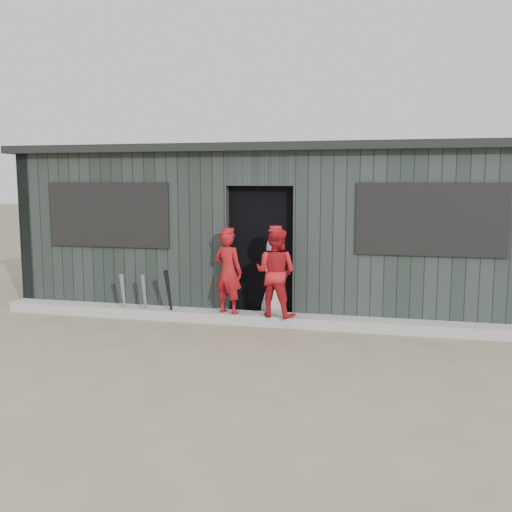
% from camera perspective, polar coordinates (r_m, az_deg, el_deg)
% --- Properties ---
extents(ground, '(80.00, 80.00, 0.00)m').
position_cam_1_polar(ground, '(6.70, -3.61, -10.49)').
color(ground, '#766752').
rests_on(ground, ground).
extents(curb, '(8.00, 0.36, 0.15)m').
position_cam_1_polar(curb, '(8.37, 0.03, -6.27)').
color(curb, '#9C9C97').
rests_on(curb, ground).
extents(bat_left, '(0.14, 0.29, 0.70)m').
position_cam_1_polar(bat_left, '(8.86, -13.11, -3.89)').
color(bat_left, '#97979F').
rests_on(bat_left, ground).
extents(bat_mid, '(0.09, 0.16, 0.69)m').
position_cam_1_polar(bat_mid, '(8.72, -11.06, -4.04)').
color(bat_mid, gray).
rests_on(bat_mid, ground).
extents(bat_right, '(0.08, 0.29, 0.78)m').
position_cam_1_polar(bat_right, '(8.55, -8.68, -3.91)').
color(bat_right, black).
rests_on(bat_right, ground).
extents(player_red_left, '(0.51, 0.41, 1.22)m').
position_cam_1_polar(player_red_left, '(8.29, -2.80, -1.59)').
color(player_red_left, maroon).
rests_on(player_red_left, curb).
extents(player_red_right, '(0.71, 0.60, 1.27)m').
position_cam_1_polar(player_red_right, '(8.09, 1.96, -1.64)').
color(player_red_right, red).
rests_on(player_red_right, curb).
extents(player_grey_back, '(0.60, 0.40, 1.23)m').
position_cam_1_polar(player_grey_back, '(8.62, 1.94, -2.21)').
color(player_grey_back, '#B3B3B3').
rests_on(player_grey_back, ground).
extents(dugout, '(8.30, 3.30, 2.62)m').
position_cam_1_polar(dugout, '(9.81, 2.30, 2.93)').
color(dugout, black).
rests_on(dugout, ground).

